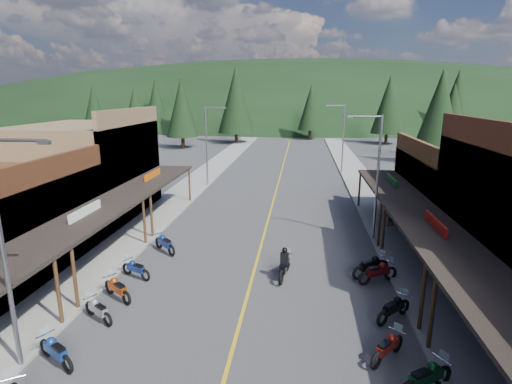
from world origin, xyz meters
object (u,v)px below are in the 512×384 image
(streetlight_2, at_px, (376,173))
(pine_2, at_px, (236,100))
(bike_west_7, at_px, (117,287))
(pine_10, at_px, (182,108))
(pine_9, at_px, (452,113))
(streetlight_3, at_px, (342,136))
(bike_west_5, at_px, (55,350))
(bike_east_6, at_px, (388,346))
(bike_east_8, at_px, (378,271))
(pine_8, at_px, (135,116))
(streetlight_0, at_px, (6,248))
(bike_west_8, at_px, (136,268))
(bike_west_6, at_px, (98,309))
(streetlight_1, at_px, (208,143))
(pine_1, at_px, (182,103))
(bike_east_5, at_px, (426,376))
(pedestrian_east_b, at_px, (389,215))
(shop_west_3, at_px, (88,171))
(pine_3, at_px, (311,107))
(pine_0, at_px, (94,107))
(bike_east_7, at_px, (394,307))
(bike_east_9, at_px, (371,265))
(bike_west_9, at_px, (165,242))
(pine_7, at_px, (156,102))
(pine_11, at_px, (440,110))
(pine_4, at_px, (389,104))
(rider_on_bike, at_px, (284,265))
(shop_east_3, at_px, (466,193))
(pine_5, at_px, (456,99))

(streetlight_2, distance_m, pine_2, 52.91)
(bike_west_7, bearing_deg, pine_10, 48.77)
(pine_9, height_order, bike_west_7, pine_9)
(streetlight_3, bearing_deg, pine_9, 41.34)
(streetlight_2, relative_size, bike_west_5, 3.85)
(bike_east_6, bearing_deg, bike_east_8, 124.48)
(pine_8, bearing_deg, streetlight_2, -47.86)
(streetlight_3, distance_m, pine_2, 32.92)
(streetlight_0, relative_size, bike_west_8, 4.12)
(pine_2, height_order, bike_west_6, pine_2)
(bike_east_6, bearing_deg, bike_west_5, -130.86)
(streetlight_1, relative_size, pine_1, 0.64)
(pine_1, bearing_deg, bike_east_6, -68.26)
(bike_east_5, height_order, pedestrian_east_b, pedestrian_east_b)
(shop_west_3, height_order, pine_3, pine_3)
(pine_0, height_order, bike_east_7, pine_0)
(pine_1, distance_m, bike_east_9, 74.07)
(pine_2, relative_size, bike_west_6, 7.26)
(streetlight_1, relative_size, bike_west_9, 3.64)
(bike_east_7, bearing_deg, streetlight_2, 133.15)
(pine_1, relative_size, bike_west_7, 5.88)
(pine_7, distance_m, bike_east_9, 82.92)
(pine_7, xyz_separation_m, bike_west_9, (26.41, -71.43, -6.61))
(pine_2, distance_m, bike_east_5, 66.17)
(shop_west_3, height_order, bike_west_6, shop_west_3)
(pine_11, relative_size, bike_west_9, 5.64)
(pine_4, height_order, bike_west_5, pine_4)
(streetlight_2, xyz_separation_m, bike_east_7, (-0.60, -9.44, -3.86))
(bike_west_7, bearing_deg, pine_1, 49.72)
(streetlight_1, bearing_deg, bike_east_6, -64.41)
(bike_east_6, distance_m, rider_on_bike, 7.28)
(pine_9, bearing_deg, bike_east_5, -109.12)
(bike_east_7, bearing_deg, pine_10, 162.13)
(streetlight_1, height_order, bike_west_5, streetlight_1)
(bike_east_5, distance_m, bike_east_6, 1.77)
(bike_west_5, xyz_separation_m, bike_west_6, (0.09, 2.81, -0.04))
(pine_4, xyz_separation_m, bike_west_8, (-23.94, -58.89, -6.68))
(shop_west_3, height_order, bike_west_7, shop_west_3)
(streetlight_2, distance_m, streetlight_3, 22.00)
(shop_east_3, bearing_deg, pine_11, 76.83)
(pine_7, bearing_deg, bike_west_6, -71.68)
(pine_3, relative_size, bike_west_8, 5.67)
(bike_east_8, bearing_deg, pedestrian_east_b, 137.78)
(pine_10, relative_size, bike_east_7, 5.55)
(pine_5, bearing_deg, rider_on_bike, -114.81)
(bike_west_6, xyz_separation_m, bike_east_6, (11.45, -1.24, 0.02))
(streetlight_1, relative_size, bike_east_5, 3.64)
(shop_west_3, relative_size, bike_east_9, 4.72)
(bike_west_6, relative_size, pedestrian_east_b, 1.23)
(bike_west_7, distance_m, bike_west_8, 2.23)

